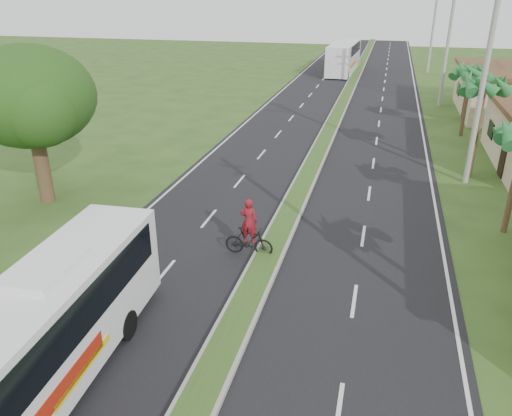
# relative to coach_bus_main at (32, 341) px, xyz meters

# --- Properties ---
(ground) EXTENTS (180.00, 180.00, 0.00)m
(ground) POSITION_rel_coach_bus_main_xyz_m (3.86, 1.54, -1.89)
(ground) COLOR #2D4A1B
(ground) RESTS_ON ground
(road_asphalt) EXTENTS (14.00, 160.00, 0.02)m
(road_asphalt) POSITION_rel_coach_bus_main_xyz_m (3.86, 21.54, -1.88)
(road_asphalt) COLOR black
(road_asphalt) RESTS_ON ground
(median_strip) EXTENTS (1.20, 160.00, 0.18)m
(median_strip) POSITION_rel_coach_bus_main_xyz_m (3.86, 21.54, -1.79)
(median_strip) COLOR gray
(median_strip) RESTS_ON ground
(lane_edge_left) EXTENTS (0.12, 160.00, 0.01)m
(lane_edge_left) POSITION_rel_coach_bus_main_xyz_m (-2.84, 21.54, -1.89)
(lane_edge_left) COLOR silver
(lane_edge_left) RESTS_ON ground
(lane_edge_right) EXTENTS (0.12, 160.00, 0.01)m
(lane_edge_right) POSITION_rel_coach_bus_main_xyz_m (10.56, 21.54, -1.89)
(lane_edge_right) COLOR silver
(lane_edge_right) RESTS_ON ground
(palm_verge_c) EXTENTS (2.40, 2.40, 5.85)m
(palm_verge_c) POSITION_rel_coach_bus_main_xyz_m (12.66, 20.54, 3.23)
(palm_verge_c) COLOR #473321
(palm_verge_c) RESTS_ON ground
(palm_verge_d) EXTENTS (2.40, 2.40, 5.25)m
(palm_verge_d) POSITION_rel_coach_bus_main_xyz_m (13.16, 29.54, 2.65)
(palm_verge_d) COLOR #473321
(palm_verge_d) RESTS_ON ground
(shade_tree) EXTENTS (6.30, 6.00, 7.54)m
(shade_tree) POSITION_rel_coach_bus_main_xyz_m (-8.25, 11.55, 3.13)
(shade_tree) COLOR #473321
(shade_tree) RESTS_ON ground
(utility_pole_b) EXTENTS (3.20, 0.28, 12.00)m
(utility_pole_b) POSITION_rel_coach_bus_main_xyz_m (12.33, 19.54, 4.36)
(utility_pole_b) COLOR gray
(utility_pole_b) RESTS_ON ground
(utility_pole_c) EXTENTS (1.60, 0.28, 11.00)m
(utility_pole_c) POSITION_rel_coach_bus_main_xyz_m (12.36, 39.54, 3.78)
(utility_pole_c) COLOR gray
(utility_pole_c) RESTS_ON ground
(utility_pole_d) EXTENTS (1.60, 0.28, 10.50)m
(utility_pole_d) POSITION_rel_coach_bus_main_xyz_m (12.36, 59.54, 3.53)
(utility_pole_d) COLOR gray
(utility_pole_d) RESTS_ON ground
(coach_bus_main) EXTENTS (2.80, 10.76, 3.44)m
(coach_bus_main) POSITION_rel_coach_bus_main_xyz_m (0.00, 0.00, 0.00)
(coach_bus_main) COLOR white
(coach_bus_main) RESTS_ON ground
(coach_bus_far) EXTENTS (3.20, 12.43, 3.59)m
(coach_bus_far) POSITION_rel_coach_bus_main_xyz_m (2.06, 57.16, 0.14)
(coach_bus_far) COLOR white
(coach_bus_far) RESTS_ON ground
(motorcyclist) EXTENTS (1.96, 0.59, 2.42)m
(motorcyclist) POSITION_rel_coach_bus_main_xyz_m (3.05, 8.74, -1.03)
(motorcyclist) COLOR black
(motorcyclist) RESTS_ON ground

